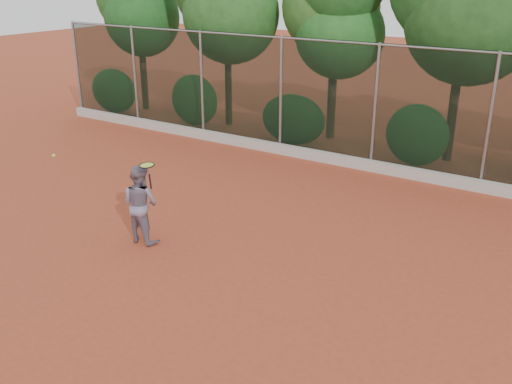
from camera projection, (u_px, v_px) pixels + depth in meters
The scene contains 7 objects.
ground at pixel (227, 270), 10.78m from camera, with size 80.00×80.00×0.00m, color #A64227.
concrete_curb at pixel (368, 165), 16.06m from camera, with size 24.00×0.20×0.30m, color #BAB6AC.
tennis_player at pixel (141, 204), 11.65m from camera, with size 0.80×0.63×1.65m, color slate.
chainlink_fence at pixel (375, 104), 15.57m from camera, with size 24.09×0.09×3.50m.
foliage_backdrop at pixel (390, 2), 16.47m from camera, with size 23.70×3.63×7.55m.
tennis_racket at pixel (147, 167), 10.97m from camera, with size 0.32×0.32×0.53m.
tennis_ball_in_flight at pixel (54, 155), 12.09m from camera, with size 0.07×0.07×0.07m.
Camera 1 is at (5.62, -7.68, 5.30)m, focal length 40.00 mm.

